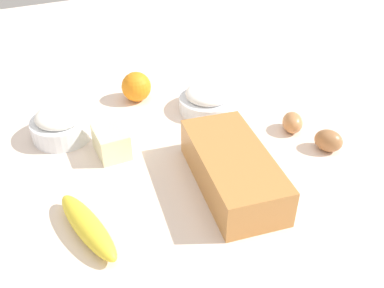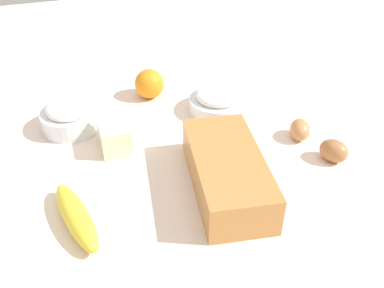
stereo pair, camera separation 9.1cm
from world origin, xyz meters
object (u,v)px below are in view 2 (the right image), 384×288
(banana, at_px, (76,216))
(egg_near_butter, at_px, (300,129))
(butter_block, at_px, (114,136))
(sugar_bowl, at_px, (218,101))
(loaf_pan, at_px, (227,172))
(flour_bowl, at_px, (70,115))
(orange_fruit, at_px, (149,84))
(egg_beside_bowl, at_px, (334,151))

(banana, height_order, egg_near_butter, egg_near_butter)
(banana, relative_size, butter_block, 2.11)
(sugar_bowl, xyz_separation_m, egg_near_butter, (-0.17, -0.14, -0.01))
(sugar_bowl, distance_m, banana, 0.48)
(loaf_pan, bearing_deg, sugar_bowl, -9.38)
(sugar_bowl, height_order, butter_block, sugar_bowl)
(flour_bowl, bearing_deg, sugar_bowl, -95.39)
(sugar_bowl, height_order, orange_fruit, orange_fruit)
(sugar_bowl, height_order, egg_near_butter, sugar_bowl)
(flour_bowl, distance_m, butter_block, 0.14)
(egg_near_butter, relative_size, egg_beside_bowl, 0.99)
(banana, distance_m, butter_block, 0.24)
(orange_fruit, bearing_deg, egg_beside_bowl, -141.28)
(flour_bowl, height_order, banana, flour_bowl)
(egg_beside_bowl, bearing_deg, sugar_bowl, 31.82)
(sugar_bowl, xyz_separation_m, banana, (-0.29, 0.38, -0.01))
(loaf_pan, height_order, flour_bowl, loaf_pan)
(flour_bowl, relative_size, egg_beside_bowl, 2.18)
(sugar_bowl, relative_size, banana, 0.76)
(loaf_pan, relative_size, orange_fruit, 3.83)
(butter_block, relative_size, egg_beside_bowl, 1.45)
(egg_beside_bowl, bearing_deg, banana, 92.59)
(sugar_bowl, bearing_deg, banana, 127.43)
(loaf_pan, distance_m, butter_block, 0.28)
(loaf_pan, height_order, orange_fruit, loaf_pan)
(flour_bowl, bearing_deg, banana, 176.62)
(flour_bowl, height_order, egg_near_butter, flour_bowl)
(sugar_bowl, height_order, egg_beside_bowl, sugar_bowl)
(sugar_bowl, relative_size, egg_beside_bowl, 2.33)
(sugar_bowl, bearing_deg, butter_block, 105.41)
(flour_bowl, height_order, sugar_bowl, flour_bowl)
(loaf_pan, relative_size, sugar_bowl, 2.03)
(banana, relative_size, egg_beside_bowl, 3.05)
(orange_fruit, distance_m, egg_beside_bowl, 0.50)
(egg_near_butter, bearing_deg, banana, 103.26)
(banana, xyz_separation_m, egg_near_butter, (0.12, -0.51, 0.00))
(orange_fruit, relative_size, egg_near_butter, 1.24)
(loaf_pan, distance_m, egg_beside_bowl, 0.25)
(sugar_bowl, bearing_deg, egg_near_butter, -140.87)
(sugar_bowl, distance_m, egg_beside_bowl, 0.31)
(banana, bearing_deg, egg_near_butter, -76.74)
(banana, distance_m, orange_fruit, 0.47)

